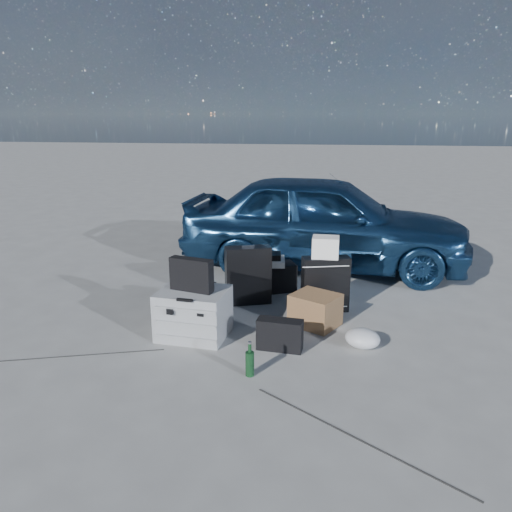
{
  "coord_description": "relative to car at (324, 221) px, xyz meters",
  "views": [
    {
      "loc": [
        0.71,
        -3.95,
        1.94
      ],
      "look_at": [
        -0.03,
        0.85,
        0.56
      ],
      "focal_mm": 35.0,
      "sensor_mm": 36.0,
      "label": 1
    }
  ],
  "objects": [
    {
      "name": "ground",
      "position": [
        -0.62,
        -2.4,
        -0.61
      ],
      "size": [
        60.0,
        60.0,
        0.0
      ],
      "primitive_type": "plane",
      "color": "#9E9F9A",
      "rests_on": "ground"
    },
    {
      "name": "car",
      "position": [
        0.0,
        0.0,
        0.0
      ],
      "size": [
        3.68,
        1.66,
        1.23
      ],
      "primitive_type": "imported",
      "rotation": [
        0.0,
        0.0,
        1.51
      ],
      "color": "#245284",
      "rests_on": "ground"
    },
    {
      "name": "pelican_case",
      "position": [
        -1.1,
        -2.3,
        -0.4
      ],
      "size": [
        0.64,
        0.54,
        0.43
      ],
      "primitive_type": "cube",
      "rotation": [
        0.0,
        0.0,
        -0.09
      ],
      "color": "#939598",
      "rests_on": "ground"
    },
    {
      "name": "laptop_bag",
      "position": [
        -1.11,
        -2.31,
        -0.03
      ],
      "size": [
        0.41,
        0.2,
        0.3
      ],
      "primitive_type": "cube",
      "rotation": [
        0.0,
        0.0,
        -0.26
      ],
      "color": "black",
      "rests_on": "pelican_case"
    },
    {
      "name": "briefcase",
      "position": [
        -1.24,
        -1.75,
        -0.45
      ],
      "size": [
        0.42,
        0.14,
        0.32
      ],
      "primitive_type": "cube",
      "rotation": [
        0.0,
        0.0,
        -0.11
      ],
      "color": "black",
      "rests_on": "ground"
    },
    {
      "name": "suitcase_left",
      "position": [
        -0.75,
        -1.42,
        -0.31
      ],
      "size": [
        0.5,
        0.32,
        0.62
      ],
      "primitive_type": "cube",
      "rotation": [
        0.0,
        0.0,
        0.35
      ],
      "color": "black",
      "rests_on": "ground"
    },
    {
      "name": "suitcase_right",
      "position": [
        0.06,
        -1.51,
        -0.33
      ],
      "size": [
        0.5,
        0.29,
        0.56
      ],
      "primitive_type": "cube",
      "rotation": [
        0.0,
        0.0,
        0.26
      ],
      "color": "black",
      "rests_on": "ground"
    },
    {
      "name": "white_carton",
      "position": [
        0.04,
        -1.5,
        0.05
      ],
      "size": [
        0.27,
        0.21,
        0.21
      ],
      "primitive_type": "cube",
      "rotation": [
        0.0,
        0.0,
        -0.02
      ],
      "color": "white",
      "rests_on": "suitcase_right"
    },
    {
      "name": "duffel_bag",
      "position": [
        -0.6,
        -1.03,
        -0.46
      ],
      "size": [
        0.69,
        0.5,
        0.32
      ],
      "primitive_type": "cube",
      "rotation": [
        0.0,
        0.0,
        0.41
      ],
      "color": "black",
      "rests_on": "ground"
    },
    {
      "name": "flat_box_white",
      "position": [
        -0.61,
        -1.03,
        -0.26
      ],
      "size": [
        0.44,
        0.36,
        0.07
      ],
      "primitive_type": "cube",
      "rotation": [
        0.0,
        0.0,
        0.12
      ],
      "color": "white",
      "rests_on": "duffel_bag"
    },
    {
      "name": "flat_box_black",
      "position": [
        -0.6,
        -1.04,
        -0.19
      ],
      "size": [
        0.32,
        0.25,
        0.06
      ],
      "primitive_type": "cube",
      "rotation": [
        0.0,
        0.0,
        0.13
      ],
      "color": "black",
      "rests_on": "flat_box_white"
    },
    {
      "name": "cardboard_box",
      "position": [
        -0.03,
        -1.9,
        -0.46
      ],
      "size": [
        0.53,
        0.51,
        0.31
      ],
      "primitive_type": "cube",
      "rotation": [
        0.0,
        0.0,
        -0.5
      ],
      "color": "olive",
      "rests_on": "ground"
    },
    {
      "name": "plastic_bag",
      "position": [
        0.4,
        -2.32,
        -0.53
      ],
      "size": [
        0.37,
        0.35,
        0.17
      ],
      "primitive_type": "ellipsoid",
      "rotation": [
        0.0,
        0.0,
        -0.37
      ],
      "color": "silver",
      "rests_on": "ground"
    },
    {
      "name": "messenger_bag",
      "position": [
        -0.3,
        -2.46,
        -0.48
      ],
      "size": [
        0.4,
        0.18,
        0.27
      ],
      "primitive_type": "cube",
      "rotation": [
        0.0,
        0.0,
        -0.1
      ],
      "color": "black",
      "rests_on": "ground"
    },
    {
      "name": "green_bottle",
      "position": [
        -0.48,
        -2.94,
        -0.48
      ],
      "size": [
        0.09,
        0.09,
        0.27
      ],
      "primitive_type": "cylinder",
      "rotation": [
        0.0,
        0.0,
        0.4
      ],
      "color": "black",
      "rests_on": "ground"
    }
  ]
}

